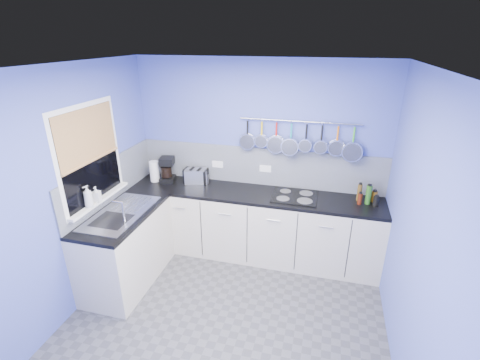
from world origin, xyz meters
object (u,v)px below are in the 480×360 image
at_px(hob, 295,196).
at_px(coffee_maker, 167,170).
at_px(soap_bottle_b, 96,194).
at_px(canister, 206,179).
at_px(soap_bottle_a, 88,196).
at_px(paper_towel, 154,171).
at_px(toaster, 196,176).

bearing_deg(hob, coffee_maker, 178.02).
relative_size(soap_bottle_b, canister, 1.46).
relative_size(coffee_maker, hob, 0.62).
xyz_separation_m(soap_bottle_a, coffee_maker, (0.33, 1.16, -0.10)).
bearing_deg(hob, paper_towel, 179.30).
distance_m(paper_towel, toaster, 0.57).
bearing_deg(canister, soap_bottle_a, -124.79).
bearing_deg(soap_bottle_a, hob, 28.24).
xyz_separation_m(coffee_maker, toaster, (0.39, 0.06, -0.07)).
distance_m(coffee_maker, toaster, 0.40).
bearing_deg(canister, toaster, -175.94).
relative_size(soap_bottle_b, toaster, 0.59).
distance_m(soap_bottle_b, canister, 1.40).
height_order(soap_bottle_a, toaster, soap_bottle_a).
bearing_deg(hob, toaster, 174.98).
height_order(coffee_maker, toaster, coffee_maker).
height_order(paper_towel, coffee_maker, coffee_maker).
bearing_deg(canister, paper_towel, -171.49).
bearing_deg(paper_towel, soap_bottle_a, -98.25).
xyz_separation_m(canister, hob, (1.20, -0.13, -0.05)).
height_order(toaster, canister, toaster).
distance_m(soap_bottle_a, coffee_maker, 1.21).
distance_m(soap_bottle_b, toaster, 1.32).
xyz_separation_m(toaster, hob, (1.33, -0.12, -0.09)).
height_order(soap_bottle_a, hob, soap_bottle_a).
height_order(soap_bottle_b, toaster, soap_bottle_b).
bearing_deg(paper_towel, soap_bottle_b, -99.29).
bearing_deg(soap_bottle_a, canister, 55.21).
bearing_deg(coffee_maker, soap_bottle_a, -117.82).
xyz_separation_m(soap_bottle_a, toaster, (0.72, 1.22, -0.18)).
distance_m(paper_towel, coffee_maker, 0.17).
bearing_deg(soap_bottle_b, toaster, 56.58).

